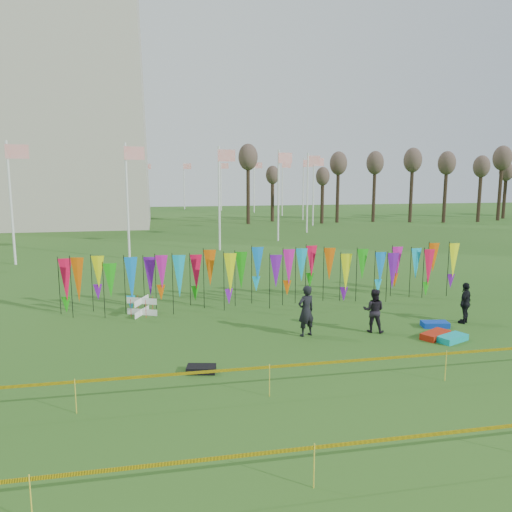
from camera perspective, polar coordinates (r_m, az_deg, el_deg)
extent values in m
plane|color=#214D15|center=(16.58, 6.41, -11.38)|extent=(160.00, 160.00, 0.00)
cylinder|color=silver|center=(65.54, 5.42, 7.60)|extent=(0.16, 0.16, 8.00)
plane|color=red|center=(65.71, 5.97, 10.48)|extent=(1.40, 0.00, 1.40)
cylinder|color=silver|center=(72.27, 3.03, 7.78)|extent=(0.16, 0.16, 8.00)
plane|color=red|center=(72.41, 3.52, 10.39)|extent=(1.40, 0.00, 1.40)
cylinder|color=silver|center=(78.24, -0.21, 7.90)|extent=(0.16, 0.16, 8.00)
plane|color=red|center=(78.35, 0.22, 10.32)|extent=(1.40, 0.00, 1.40)
cylinder|color=silver|center=(83.26, -4.02, 7.96)|extent=(0.16, 0.16, 8.00)
plane|color=red|center=(83.33, -3.63, 10.24)|extent=(1.40, 0.00, 1.40)
cylinder|color=silver|center=(87.16, -8.22, 7.95)|extent=(0.16, 0.16, 8.00)
plane|color=red|center=(87.19, -7.87, 10.12)|extent=(1.40, 0.00, 1.40)
cylinder|color=silver|center=(89.85, -12.67, 7.85)|extent=(0.16, 0.16, 8.00)
plane|color=red|center=(89.83, -12.35, 9.97)|extent=(1.40, 0.00, 1.40)
cylinder|color=silver|center=(91.24, -17.25, 7.68)|extent=(0.16, 0.16, 8.00)
plane|color=red|center=(91.18, -16.97, 9.77)|extent=(1.40, 0.00, 1.40)
cylinder|color=silver|center=(91.32, -21.87, 7.44)|extent=(0.16, 0.16, 8.00)
plane|color=red|center=(91.21, -21.62, 9.53)|extent=(1.40, 0.00, 1.40)
cylinder|color=silver|center=(90.07, -26.45, 7.12)|extent=(0.16, 0.16, 8.00)
plane|color=red|center=(89.91, -26.22, 9.25)|extent=(1.40, 0.00, 1.40)
cylinder|color=silver|center=(36.00, -26.21, 5.40)|extent=(0.16, 0.16, 8.00)
plane|color=red|center=(35.84, -25.65, 10.71)|extent=(1.40, 0.00, 1.40)
cylinder|color=silver|center=(35.81, -14.49, 6.03)|extent=(0.16, 0.16, 8.00)
plane|color=red|center=(35.77, -13.73, 11.35)|extent=(1.40, 0.00, 1.40)
cylinder|color=silver|center=(38.85, -4.22, 6.53)|extent=(0.16, 0.16, 8.00)
plane|color=red|center=(38.92, -3.38, 11.40)|extent=(1.40, 0.00, 1.40)
cylinder|color=silver|center=(44.29, 2.57, 6.87)|extent=(0.16, 0.16, 8.00)
plane|color=red|center=(44.42, 3.37, 11.13)|extent=(1.40, 0.00, 1.40)
cylinder|color=silver|center=(51.06, 5.89, 7.15)|extent=(0.16, 0.16, 8.00)
plane|color=red|center=(51.23, 6.61, 10.83)|extent=(1.40, 0.00, 1.40)
cylinder|color=silver|center=(58.34, 6.57, 7.39)|extent=(0.16, 0.16, 8.00)
plane|color=red|center=(58.52, 7.20, 10.61)|extent=(1.40, 0.00, 1.40)
cylinder|color=black|center=(22.35, -21.90, -3.31)|extent=(0.03, 0.03, 2.44)
cone|color=red|center=(22.23, -21.25, -2.44)|extent=(0.64, 0.64, 1.60)
cylinder|color=black|center=(22.23, -20.15, -3.27)|extent=(0.03, 0.03, 2.44)
cone|color=#E95A07|center=(22.12, -19.48, -2.39)|extent=(0.64, 0.64, 1.60)
cylinder|color=black|center=(22.13, -18.38, -3.23)|extent=(0.03, 0.03, 2.44)
cone|color=#E4F30C|center=(22.03, -17.70, -2.35)|extent=(0.64, 0.64, 1.60)
cylinder|color=black|center=(22.06, -16.59, -3.19)|extent=(0.03, 0.03, 2.44)
cone|color=#1AA212|center=(21.96, -15.90, -2.30)|extent=(0.64, 0.64, 1.60)
cylinder|color=black|center=(22.00, -14.79, -3.14)|extent=(0.03, 0.03, 2.44)
cone|color=blue|center=(21.92, -14.10, -2.25)|extent=(0.64, 0.64, 1.60)
cylinder|color=black|center=(21.97, -12.99, -3.09)|extent=(0.03, 0.03, 2.44)
cone|color=#6D12A6|center=(21.89, -12.29, -2.19)|extent=(0.64, 0.64, 1.60)
cylinder|color=black|center=(21.96, -11.18, -3.03)|extent=(0.03, 0.03, 2.44)
cone|color=#CB169A|center=(21.89, -10.48, -2.13)|extent=(0.64, 0.64, 1.60)
cylinder|color=black|center=(21.96, -9.37, -2.97)|extent=(0.03, 0.03, 2.44)
cone|color=#0EA9D4|center=(21.91, -8.66, -2.08)|extent=(0.64, 0.64, 1.60)
cylinder|color=black|center=(22.00, -7.57, -2.91)|extent=(0.03, 0.03, 2.44)
cone|color=red|center=(21.95, -6.86, -2.02)|extent=(0.64, 0.64, 1.60)
cylinder|color=black|center=(22.05, -5.77, -2.85)|extent=(0.03, 0.03, 2.44)
cone|color=#E95A07|center=(22.01, -5.06, -1.95)|extent=(0.64, 0.64, 1.60)
cylinder|color=black|center=(22.12, -3.99, -2.78)|extent=(0.03, 0.03, 2.44)
cone|color=#E4F30C|center=(22.09, -3.28, -1.89)|extent=(0.64, 0.64, 1.60)
cylinder|color=black|center=(22.22, -2.21, -2.71)|extent=(0.03, 0.03, 2.44)
cone|color=#1AA212|center=(22.20, -1.50, -1.82)|extent=(0.64, 0.64, 1.60)
cylinder|color=black|center=(22.34, -0.46, -2.64)|extent=(0.03, 0.03, 2.44)
cone|color=blue|center=(22.32, 0.25, -1.76)|extent=(0.64, 0.64, 1.60)
cylinder|color=black|center=(22.47, 1.28, -2.57)|extent=(0.03, 0.03, 2.44)
cone|color=#6D12A6|center=(22.47, 1.98, -1.69)|extent=(0.64, 0.64, 1.60)
cylinder|color=black|center=(22.63, 2.99, -2.50)|extent=(0.03, 0.03, 2.44)
cone|color=#CB169A|center=(22.64, 3.68, -1.62)|extent=(0.64, 0.64, 1.60)
cylinder|color=black|center=(22.81, 4.68, -2.43)|extent=(0.03, 0.03, 2.44)
cone|color=#0EA9D4|center=(22.82, 5.36, -1.55)|extent=(0.64, 0.64, 1.60)
cylinder|color=black|center=(23.01, 6.34, -2.35)|extent=(0.03, 0.03, 2.44)
cone|color=red|center=(23.03, 7.02, -1.49)|extent=(0.64, 0.64, 1.60)
cylinder|color=black|center=(23.22, 7.97, -2.27)|extent=(0.03, 0.03, 2.44)
cone|color=#E95A07|center=(23.25, 8.64, -1.42)|extent=(0.64, 0.64, 1.60)
cylinder|color=black|center=(23.46, 9.56, -2.20)|extent=(0.03, 0.03, 2.44)
cone|color=#E4F30C|center=(23.49, 10.23, -1.35)|extent=(0.64, 0.64, 1.60)
cylinder|color=black|center=(23.71, 11.13, -2.12)|extent=(0.03, 0.03, 2.44)
cone|color=#1AA212|center=(23.76, 11.78, -1.28)|extent=(0.64, 0.64, 1.60)
cylinder|color=black|center=(23.98, 12.66, -2.05)|extent=(0.03, 0.03, 2.44)
cone|color=blue|center=(24.03, 13.30, -1.22)|extent=(0.64, 0.64, 1.60)
cylinder|color=black|center=(24.27, 14.16, -1.97)|extent=(0.03, 0.03, 2.44)
cone|color=#6D12A6|center=(24.33, 14.78, -1.15)|extent=(0.64, 0.64, 1.60)
cylinder|color=black|center=(24.57, 15.62, -1.90)|extent=(0.03, 0.03, 2.44)
cone|color=#CB169A|center=(24.64, 16.23, -1.09)|extent=(0.64, 0.64, 1.60)
cylinder|color=black|center=(24.89, 17.04, -1.82)|extent=(0.03, 0.03, 2.44)
cone|color=#0EA9D4|center=(24.96, 17.64, -1.02)|extent=(0.64, 0.64, 1.60)
cylinder|color=black|center=(25.22, 18.42, -1.75)|extent=(0.03, 0.03, 2.44)
cone|color=red|center=(25.30, 19.02, -0.96)|extent=(0.64, 0.64, 1.60)
cylinder|color=black|center=(25.57, 19.77, -1.67)|extent=(0.03, 0.03, 2.44)
cone|color=#E95A07|center=(25.66, 20.35, -0.90)|extent=(0.64, 0.64, 1.60)
cylinder|color=black|center=(25.93, 21.09, -1.60)|extent=(0.03, 0.03, 2.44)
cone|color=#E4F30C|center=(26.02, 21.65, -0.84)|extent=(0.64, 0.64, 1.60)
cube|color=yellow|center=(14.02, 9.74, -11.80)|extent=(26.00, 0.01, 0.08)
cylinder|color=yellow|center=(13.49, -20.38, -14.82)|extent=(0.02, 0.02, 0.90)
cylinder|color=yellow|center=(13.60, 1.56, -14.02)|extent=(0.02, 0.02, 0.90)
cylinder|color=yellow|center=(15.43, 20.39, -11.73)|extent=(0.02, 0.02, 0.90)
cube|color=yellow|center=(10.72, 17.83, -19.03)|extent=(26.00, 0.01, 0.08)
cylinder|color=yellow|center=(10.03, -24.22, -24.01)|extent=(0.02, 0.02, 0.90)
cylinder|color=yellow|center=(10.18, 6.99, -22.67)|extent=(0.02, 0.02, 0.90)
cylinder|color=#34251A|center=(59.80, -0.89, 6.72)|extent=(0.44, 0.44, 6.40)
ellipsoid|color=#503E35|center=(59.75, -0.90, 9.94)|extent=(1.92, 1.92, 2.56)
cylinder|color=#34251A|center=(60.65, 2.85, 6.75)|extent=(0.44, 0.44, 6.40)
ellipsoid|color=#503E35|center=(60.60, 2.88, 9.92)|extent=(1.92, 1.92, 2.56)
cylinder|color=#34251A|center=(61.75, 6.48, 6.75)|extent=(0.44, 0.44, 6.40)
ellipsoid|color=#503E35|center=(61.70, 6.54, 9.86)|extent=(1.92, 1.92, 2.56)
cylinder|color=#34251A|center=(63.08, 9.97, 6.72)|extent=(0.44, 0.44, 6.40)
ellipsoid|color=#503E35|center=(63.03, 10.05, 9.77)|extent=(1.92, 1.92, 2.56)
cylinder|color=#34251A|center=(64.64, 13.30, 6.67)|extent=(0.44, 0.44, 6.40)
ellipsoid|color=#503E35|center=(64.59, 13.41, 9.65)|extent=(1.92, 1.92, 2.56)
cylinder|color=#34251A|center=(66.40, 16.46, 6.60)|extent=(0.44, 0.44, 6.40)
ellipsoid|color=#503E35|center=(66.35, 16.59, 9.50)|extent=(1.92, 1.92, 2.56)
cylinder|color=#34251A|center=(68.34, 19.45, 6.52)|extent=(0.44, 0.44, 6.40)
ellipsoid|color=#503E35|center=(68.30, 19.60, 9.33)|extent=(1.92, 1.92, 2.56)
cylinder|color=#34251A|center=(70.46, 22.27, 6.42)|extent=(0.44, 0.44, 6.40)
ellipsoid|color=#503E35|center=(70.42, 22.43, 9.15)|extent=(1.92, 1.92, 2.56)
cylinder|color=#34251A|center=(72.74, 24.91, 6.32)|extent=(0.44, 0.44, 6.40)
ellipsoid|color=#503E35|center=(72.70, 25.09, 8.96)|extent=(1.92, 1.92, 2.56)
cylinder|color=red|center=(21.20, -13.84, -5.90)|extent=(0.02, 0.02, 0.77)
cylinder|color=red|center=(21.18, -12.02, -5.85)|extent=(0.02, 0.02, 0.77)
cylinder|color=red|center=(21.85, -13.77, -5.45)|extent=(0.02, 0.02, 0.77)
cylinder|color=red|center=(21.82, -12.01, -5.40)|extent=(0.02, 0.02, 0.77)
imported|color=black|center=(18.32, 5.74, -6.26)|extent=(0.82, 0.71, 1.88)
imported|color=black|center=(19.22, 13.31, -6.08)|extent=(0.94, 0.82, 1.65)
imported|color=black|center=(21.47, 22.80, -4.96)|extent=(1.10, 1.02, 1.65)
cube|color=#0B39B7|center=(20.69, 19.77, -7.36)|extent=(1.08, 0.69, 0.21)
cube|color=#B3210B|center=(19.35, 19.82, -8.49)|extent=(1.34, 1.09, 0.22)
cube|color=black|center=(15.34, -6.28, -12.73)|extent=(0.94, 0.67, 0.20)
cube|color=#0CAAAC|center=(19.19, 21.53, -8.74)|extent=(1.27, 0.96, 0.22)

